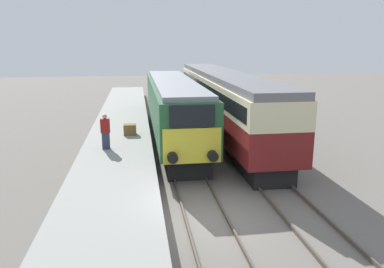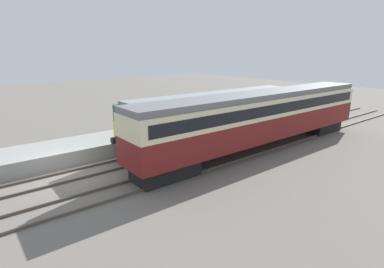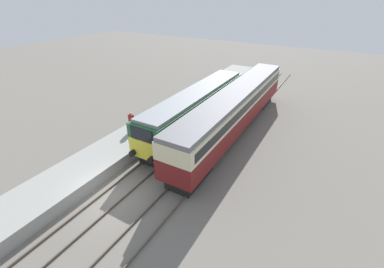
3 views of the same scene
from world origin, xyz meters
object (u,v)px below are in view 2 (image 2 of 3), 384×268
Objects in this scene: passenger_carriage at (263,115)px; person_on_platform at (138,119)px; locomotive at (218,114)px; luggage_crate at (175,124)px.

person_on_platform is (-7.20, -5.94, -0.72)m from passenger_carriage.
passenger_carriage reaches higher than locomotive.
person_on_platform is 2.46× the size of luggage_crate.
person_on_platform is 3.04m from luggage_crate.
person_on_platform is at bearing -128.16° from locomotive.
passenger_carriage is 6.98m from luggage_crate.
passenger_carriage reaches higher than luggage_crate.
locomotive is 9.42× the size of person_on_platform.
locomotive reaches higher than luggage_crate.
luggage_crate is (-2.69, -2.07, -0.92)m from locomotive.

